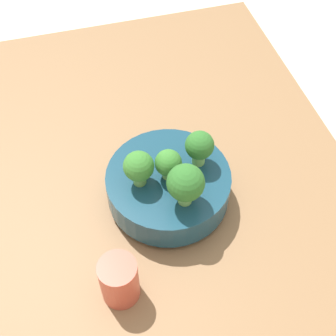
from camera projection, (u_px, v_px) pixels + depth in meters
ground_plane at (180, 205)px, 0.95m from camera, size 6.00×6.00×0.00m
table at (180, 201)px, 0.94m from camera, size 1.20×0.73×0.04m
bowl at (168, 185)px, 0.89m from camera, size 0.23×0.23×0.07m
broccoli_floret_center at (168, 163)px, 0.84m from camera, size 0.05×0.05×0.06m
broccoli_floret_right at (186, 184)px, 0.79m from camera, size 0.07×0.07×0.09m
broccoli_floret_back at (199, 147)px, 0.85m from camera, size 0.05×0.05×0.08m
broccoli_floret_front at (139, 169)px, 0.82m from camera, size 0.06×0.06×0.07m
cup at (119, 280)px, 0.77m from camera, size 0.06×0.06×0.10m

